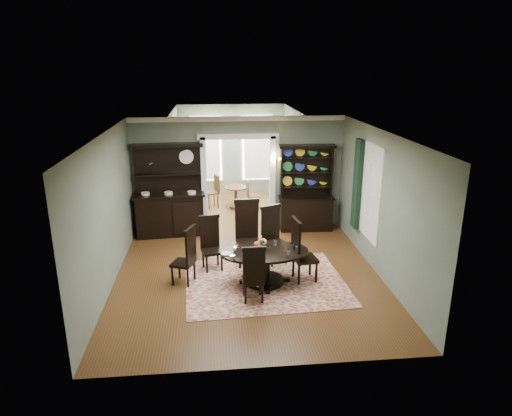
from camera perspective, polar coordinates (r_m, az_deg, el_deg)
The scene contains 19 objects.
room at distance 9.13m, azimuth -1.07°, elevation 0.44°, with size 5.51×6.01×3.01m.
parlor at distance 14.47m, azimuth -2.86°, elevation 6.64°, with size 3.51×3.50×3.01m.
doorway_trim at distance 11.97m, azimuth -2.23°, elevation 4.81°, with size 2.08×0.25×2.57m.
right_window at distance 10.51m, azimuth 13.33°, elevation 2.41°, with size 0.15×1.47×2.12m.
wall_sconce at distance 11.86m, azimuth 2.41°, elevation 6.03°, with size 0.27×0.21×0.21m.
rug at distance 9.44m, azimuth 1.15°, elevation -9.28°, with size 3.21×2.56×0.01m, color maroon.
dining_table at distance 9.23m, azimuth 1.11°, elevation -6.61°, with size 1.82×1.71×0.70m.
centerpiece at distance 9.19m, azimuth 0.75°, elevation -4.76°, with size 1.58×1.01×0.26m.
chair_far_left at distance 9.89m, azimuth -5.68°, elevation -4.11°, with size 0.53×0.51×1.19m.
chair_far_mid at distance 10.07m, azimuth -1.10°, elevation -2.77°, with size 0.56×0.53×1.45m.
chair_far_right at distance 10.17m, azimuth 2.07°, elevation -3.07°, with size 0.62×0.61×1.30m.
chair_end_left at distance 9.25m, azimuth -8.59°, elevation -5.74°, with size 0.56×0.57×1.21m.
chair_end_right at distance 9.28m, azimuth 5.53°, elevation -5.10°, with size 0.53×0.55×1.34m.
chair_near at distance 8.45m, azimuth -0.31°, elevation -8.11°, with size 0.44×0.41×1.15m.
sideboard at distance 11.94m, azimuth -10.76°, elevation 0.54°, with size 1.85×0.80×2.37m.
welsh_dresser at distance 12.17m, azimuth 6.24°, elevation 1.07°, with size 1.48×0.59×2.28m.
parlor_table at distance 14.02m, azimuth -2.54°, elevation 1.76°, with size 0.72×0.72×0.67m.
parlor_chair_left at distance 14.09m, azimuth -5.34°, elevation 2.20°, with size 0.48×0.47×1.00m.
parlor_chair_right at distance 13.77m, azimuth -0.57°, elevation 1.68°, with size 0.39×0.38×0.91m.
Camera 1 is at (-0.70, -8.65, 4.29)m, focal length 32.00 mm.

